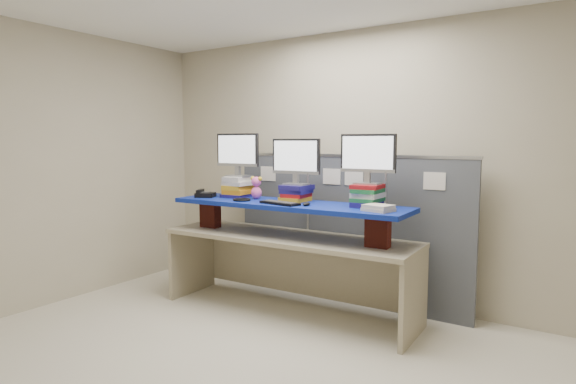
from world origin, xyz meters
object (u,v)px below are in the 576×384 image
Objects in this scene: monitor_right at (368,156)px; keyboard at (280,203)px; desk at (288,251)px; desk_phone at (205,194)px; monitor_left at (238,152)px; monitor_center at (296,159)px; blue_board at (288,205)px.

monitor_right is 1.20× the size of keyboard.
keyboard is (0.01, -0.16, 0.48)m from desk.
desk_phone is (-0.98, 0.05, 0.02)m from keyboard.
keyboard reaches higher than desk.
monitor_left is at bearing 170.20° from desk.
keyboard is at bearing -92.21° from monitor_center.
desk_phone is (-1.72, -0.25, -0.42)m from monitor_right.
monitor_center reaches higher than blue_board.
monitor_center is 1.00× the size of monitor_right.
keyboard is at bearing -29.99° from desk_phone.
monitor_left reaches higher than keyboard.
monitor_left is 1.44m from monitor_right.
desk is 4.94× the size of monitor_left.
desk is at bearing -20.78° from desk_phone.
monitor_left is at bearing -180.00° from monitor_center.
blue_board is at bearing -20.78° from desk_phone.
monitor_right reaches higher than monitor_center.
keyboard is at bearing -87.76° from desk.
monitor_center reaches higher than desk.
monitor_right reaches higher than desk_phone.
keyboard is (-0.74, -0.30, -0.44)m from monitor_right.
blue_board is 4.61× the size of monitor_center.
monitor_right is (0.75, 0.14, 0.92)m from desk.
monitor_right is at bearing 32.45° from keyboard.
monitor_center is at bearing 0.00° from monitor_left.
monitor_left is 2.09× the size of desk_phone.
desk is at bearing -98.04° from monitor_center.
keyboard is at bearing -159.77° from monitor_right.
monitor_left reaches higher than monitor_right.
monitor_center is at bearing 81.96° from desk.
desk_phone is (-0.97, -0.11, 0.50)m from desk.
monitor_center is (0.01, 0.12, 0.43)m from blue_board.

